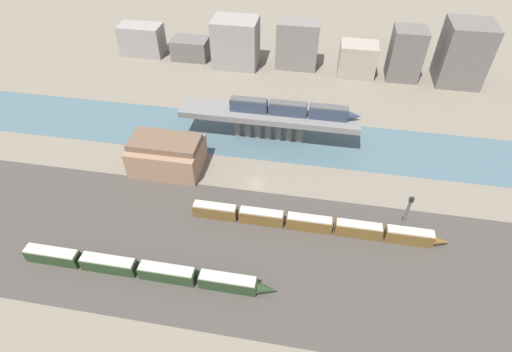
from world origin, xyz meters
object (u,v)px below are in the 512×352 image
train_on_bridge (292,109)px  signal_tower (405,217)px  warehouse_building (167,154)px  train_yard_mid (314,224)px  train_yard_near (144,270)px

train_on_bridge → signal_tower: (30.85, -34.80, -4.66)m
train_on_bridge → warehouse_building: (-34.03, -19.40, -6.79)m
train_yard_mid → signal_tower: 21.65m
train_yard_near → signal_tower: (57.80, 21.45, 5.13)m
warehouse_building → train_yard_mid: bearing=-20.9°
train_yard_near → train_yard_mid: bearing=28.7°
train_yard_mid → warehouse_building: warehouse_building is taller
train_yard_near → warehouse_building: (-7.08, 36.84, 3.00)m
signal_tower → train_yard_mid: bearing=-176.3°
warehouse_building → signal_tower: bearing=-13.3°
train_on_bridge → warehouse_building: bearing=-150.3°
signal_tower → train_on_bridge: bearing=131.6°
train_on_bridge → train_yard_near: train_on_bridge is taller
train_yard_mid → train_on_bridge: bearing=105.2°
train_yard_mid → signal_tower: bearing=3.7°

